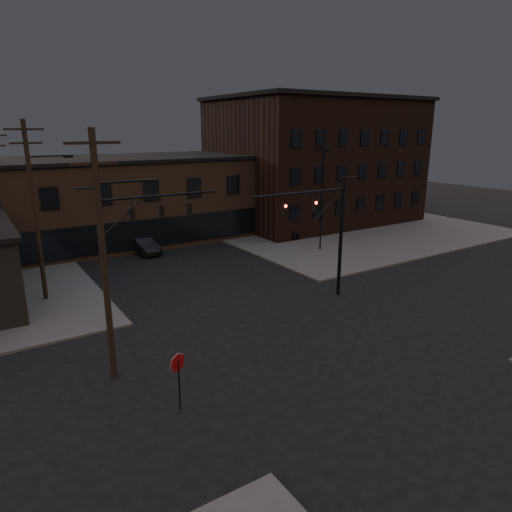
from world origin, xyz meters
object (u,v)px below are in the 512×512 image
Objects in this scene: stop_sign at (178,369)px; parked_car_lot_b at (333,218)px; traffic_signal_near at (328,225)px; car_crossing at (143,245)px; traffic_signal_far at (126,237)px; parked_car_lot_a at (298,230)px.

stop_sign is 38.82m from parked_car_lot_b.
car_crossing is at bearing 110.03° from traffic_signal_near.
traffic_signal_near is 19.19m from car_crossing.
traffic_signal_far is at bearing 163.83° from traffic_signal_near.
parked_car_lot_a is 8.42m from parked_car_lot_b.
stop_sign reaches higher than parked_car_lot_a.
stop_sign is 30.82m from parked_car_lot_a.
parked_car_lot_a is at bearing 43.28° from stop_sign.
parked_car_lot_a is 15.77m from car_crossing.
traffic_signal_near is at bearing 126.52° from parked_car_lot_a.
parked_car_lot_b is at bearing -4.12° from car_crossing.
parked_car_lot_a is at bearing -15.72° from car_crossing.
stop_sign is at bearing 157.73° from parked_car_lot_b.
traffic_signal_far is at bearing 96.07° from parked_car_lot_a.
car_crossing is (6.94, 24.09, -1.07)m from stop_sign.
traffic_signal_far is at bearing 145.28° from parked_car_lot_b.
stop_sign is at bearing 111.58° from parked_car_lot_a.
parked_car_lot_a is at bearing 58.22° from traffic_signal_near.
traffic_signal_near is at bearing 25.90° from stop_sign.
traffic_signal_near is 24.91m from parked_car_lot_b.
car_crossing reaches higher than parked_car_lot_a.
stop_sign reaches higher than car_crossing.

